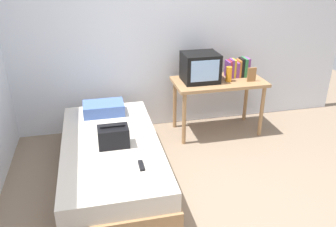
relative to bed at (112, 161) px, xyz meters
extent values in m
plane|color=#84705B|center=(0.82, -0.73, -0.23)|extent=(8.00, 8.00, 0.00)
cube|color=silver|center=(0.82, 1.27, 1.07)|extent=(5.20, 0.10, 2.60)
cube|color=#9E754C|center=(0.00, 0.00, -0.09)|extent=(1.00, 2.00, 0.28)
cube|color=beige|center=(0.00, 0.00, 0.14)|extent=(0.97, 1.94, 0.19)
cube|color=#9E754C|center=(1.46, 0.83, 0.48)|extent=(1.16, 0.60, 0.04)
cylinder|color=#9E754C|center=(0.94, 0.59, 0.11)|extent=(0.05, 0.05, 0.68)
cylinder|color=#9E754C|center=(1.98, 0.59, 0.11)|extent=(0.05, 0.05, 0.68)
cylinder|color=#9E754C|center=(0.94, 1.07, 0.11)|extent=(0.05, 0.05, 0.68)
cylinder|color=#9E754C|center=(1.98, 1.07, 0.11)|extent=(0.05, 0.05, 0.68)
cube|color=black|center=(1.21, 0.86, 0.68)|extent=(0.44, 0.38, 0.36)
cube|color=#8CB2E0|center=(1.21, 0.66, 0.69)|extent=(0.35, 0.01, 0.26)
cylinder|color=orange|center=(1.56, 0.76, 0.59)|extent=(0.08, 0.08, 0.19)
cube|color=#7A3D89|center=(1.60, 0.92, 0.60)|extent=(0.03, 0.16, 0.22)
cube|color=#B72D33|center=(1.63, 0.92, 0.61)|extent=(0.02, 0.13, 0.22)
cube|color=#7A3D89|center=(1.65, 0.92, 0.61)|extent=(0.03, 0.13, 0.24)
cube|color=gold|center=(1.69, 0.92, 0.61)|extent=(0.03, 0.13, 0.23)
cube|color=#7A3D89|center=(1.72, 0.92, 0.59)|extent=(0.04, 0.15, 0.20)
cube|color=#CC7233|center=(1.76, 0.92, 0.61)|extent=(0.03, 0.14, 0.22)
cube|color=black|center=(1.79, 0.92, 0.62)|extent=(0.04, 0.13, 0.24)
cube|color=#337F47|center=(1.83, 0.92, 0.62)|extent=(0.03, 0.17, 0.24)
cube|color=#7A3D89|center=(1.87, 0.92, 0.62)|extent=(0.04, 0.14, 0.24)
cube|color=olive|center=(1.84, 0.69, 0.59)|extent=(0.11, 0.02, 0.18)
cube|color=#4766AD|center=(-0.02, 0.70, 0.30)|extent=(0.47, 0.31, 0.14)
cube|color=black|center=(0.03, -0.09, 0.34)|extent=(0.30, 0.20, 0.20)
cylinder|color=black|center=(0.03, -0.09, 0.45)|extent=(0.24, 0.02, 0.02)
cube|color=white|center=(-0.19, -0.38, 0.24)|extent=(0.21, 0.29, 0.01)
cube|color=black|center=(0.23, -0.52, 0.25)|extent=(0.04, 0.16, 0.02)
camera|label=1|loc=(-0.11, -3.10, 1.95)|focal=36.82mm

